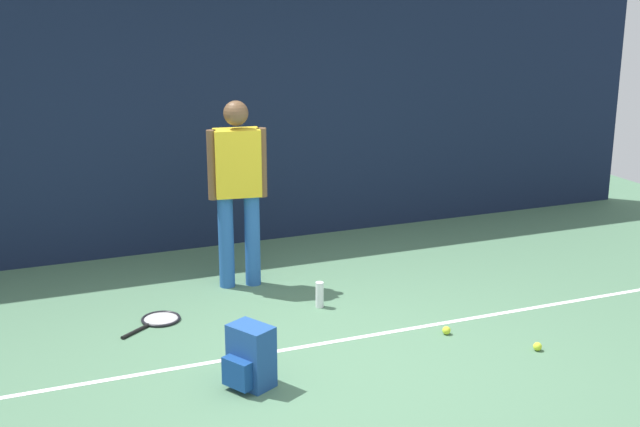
% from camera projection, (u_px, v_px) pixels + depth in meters
% --- Properties ---
extents(ground_plane, '(12.00, 12.00, 0.00)m').
position_uv_depth(ground_plane, '(340.00, 356.00, 6.22)').
color(ground_plane, '#4C7556').
extents(back_fence, '(10.00, 0.10, 2.62)m').
position_uv_depth(back_fence, '(226.00, 121.00, 8.54)').
color(back_fence, '#141E38').
rests_on(back_fence, ground).
extents(court_line, '(9.00, 0.05, 0.00)m').
position_uv_depth(court_line, '(327.00, 343.00, 6.44)').
color(court_line, white).
rests_on(court_line, ground).
extents(tennis_player, '(0.53, 0.27, 1.70)m').
position_uv_depth(tennis_player, '(238.00, 183.00, 7.40)').
color(tennis_player, '#2659A5').
rests_on(tennis_player, ground).
extents(tennis_racket, '(0.60, 0.51, 0.03)m').
position_uv_depth(tennis_racket, '(159.00, 320.00, 6.84)').
color(tennis_racket, black).
rests_on(tennis_racket, ground).
extents(backpack, '(0.37, 0.36, 0.44)m').
position_uv_depth(backpack, '(250.00, 358.00, 5.70)').
color(backpack, '#1E478C').
rests_on(backpack, ground).
extents(tennis_ball_near_player, '(0.07, 0.07, 0.07)m').
position_uv_depth(tennis_ball_near_player, '(537.00, 346.00, 6.29)').
color(tennis_ball_near_player, '#CCE033').
rests_on(tennis_ball_near_player, ground).
extents(tennis_ball_by_fence, '(0.07, 0.07, 0.07)m').
position_uv_depth(tennis_ball_by_fence, '(446.00, 330.00, 6.58)').
color(tennis_ball_by_fence, '#CCE033').
rests_on(tennis_ball_by_fence, ground).
extents(water_bottle, '(0.07, 0.07, 0.22)m').
position_uv_depth(water_bottle, '(320.00, 295.00, 7.12)').
color(water_bottle, white).
rests_on(water_bottle, ground).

